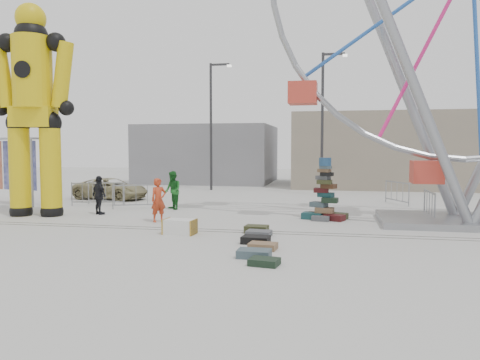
% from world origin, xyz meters
% --- Properties ---
extents(ground, '(90.00, 90.00, 0.00)m').
position_xyz_m(ground, '(0.00, 0.00, 0.00)').
color(ground, '#9E9E99').
rests_on(ground, ground).
extents(track_line_near, '(40.00, 0.04, 0.01)m').
position_xyz_m(track_line_near, '(0.00, 0.60, 0.00)').
color(track_line_near, '#47443F').
rests_on(track_line_near, ground).
extents(track_line_far, '(40.00, 0.04, 0.01)m').
position_xyz_m(track_line_far, '(0.00, 1.00, 0.00)').
color(track_line_far, '#47443F').
rests_on(track_line_far, ground).
extents(building_right, '(12.00, 8.00, 5.00)m').
position_xyz_m(building_right, '(7.00, 20.00, 2.50)').
color(building_right, gray).
rests_on(building_right, ground).
extents(building_left, '(10.00, 8.00, 4.40)m').
position_xyz_m(building_left, '(-6.00, 22.00, 2.20)').
color(building_left, gray).
rests_on(building_left, ground).
extents(lamp_post_right, '(1.41, 0.25, 8.00)m').
position_xyz_m(lamp_post_right, '(3.09, 13.00, 4.48)').
color(lamp_post_right, '#2D2D30').
rests_on(lamp_post_right, ground).
extents(lamp_post_left, '(1.41, 0.25, 8.00)m').
position_xyz_m(lamp_post_left, '(-3.91, 15.00, 4.48)').
color(lamp_post_left, '#2D2D30').
rests_on(lamp_post_left, ground).
extents(suitcase_tower, '(1.79, 1.49, 2.33)m').
position_xyz_m(suitcase_tower, '(3.31, 3.98, 0.65)').
color(suitcase_tower, '#174245').
rests_on(suitcase_tower, ground).
extents(crash_test_dummy, '(3.41, 1.49, 8.54)m').
position_xyz_m(crash_test_dummy, '(-7.97, 2.66, 4.50)').
color(crash_test_dummy, black).
rests_on(crash_test_dummy, ground).
extents(banner_scaffold, '(4.44, 1.48, 3.17)m').
position_xyz_m(banner_scaffold, '(-11.76, 5.66, 2.38)').
color(banner_scaffold, gray).
rests_on(banner_scaffold, ground).
extents(steamer_trunk, '(1.03, 0.66, 0.46)m').
position_xyz_m(steamer_trunk, '(-1.12, 0.00, 0.23)').
color(steamer_trunk, silver).
rests_on(steamer_trunk, ground).
extents(row_case_0, '(0.76, 0.58, 0.23)m').
position_xyz_m(row_case_0, '(1.22, 0.68, 0.12)').
color(row_case_0, '#33371B').
rests_on(row_case_0, ground).
extents(row_case_1, '(0.79, 0.61, 0.18)m').
position_xyz_m(row_case_1, '(1.38, 0.08, 0.09)').
color(row_case_1, '#505357').
rests_on(row_case_1, ground).
extents(row_case_2, '(0.82, 0.61, 0.21)m').
position_xyz_m(row_case_2, '(1.45, -0.96, 0.11)').
color(row_case_2, black).
rests_on(row_case_2, ground).
extents(row_case_3, '(0.79, 0.58, 0.18)m').
position_xyz_m(row_case_3, '(1.77, -1.71, 0.09)').
color(row_case_3, brown).
rests_on(row_case_3, ground).
extents(row_case_4, '(0.83, 0.56, 0.20)m').
position_xyz_m(row_case_4, '(1.68, -2.65, 0.10)').
color(row_case_4, '#40545C').
rests_on(row_case_4, ground).
extents(row_case_5, '(0.75, 0.61, 0.16)m').
position_xyz_m(row_case_5, '(2.04, -3.36, 0.08)').
color(row_case_5, black).
rests_on(row_case_5, ground).
extents(barricade_dummy_a, '(1.99, 0.39, 1.10)m').
position_xyz_m(barricade_dummy_a, '(-7.33, 5.99, 0.55)').
color(barricade_dummy_a, gray).
rests_on(barricade_dummy_a, ground).
extents(barricade_dummy_b, '(1.98, 0.46, 1.10)m').
position_xyz_m(barricade_dummy_b, '(-6.96, 6.51, 0.55)').
color(barricade_dummy_b, gray).
rests_on(barricade_dummy_b, ground).
extents(barricade_dummy_c, '(1.90, 0.83, 1.10)m').
position_xyz_m(barricade_dummy_c, '(-4.95, 5.43, 0.55)').
color(barricade_dummy_c, gray).
rests_on(barricade_dummy_c, ground).
extents(barricade_wheel_front, '(0.12, 2.00, 1.10)m').
position_xyz_m(barricade_wheel_front, '(7.17, 4.57, 0.55)').
color(barricade_wheel_front, gray).
rests_on(barricade_wheel_front, ground).
extents(barricade_wheel_back, '(0.91, 1.87, 1.10)m').
position_xyz_m(barricade_wheel_back, '(6.65, 9.46, 0.55)').
color(barricade_wheel_back, gray).
rests_on(barricade_wheel_back, ground).
extents(pedestrian_red, '(0.68, 0.68, 1.60)m').
position_xyz_m(pedestrian_red, '(-2.64, 2.15, 0.80)').
color(pedestrian_red, '#AE3518').
rests_on(pedestrian_red, ground).
extents(pedestrian_green, '(1.02, 1.04, 1.69)m').
position_xyz_m(pedestrian_green, '(-3.27, 5.50, 0.85)').
color(pedestrian_green, '#18601E').
rests_on(pedestrian_green, ground).
extents(pedestrian_black, '(0.98, 0.83, 1.57)m').
position_xyz_m(pedestrian_black, '(-5.68, 3.47, 0.79)').
color(pedestrian_black, black).
rests_on(pedestrian_black, ground).
extents(parked_suv, '(4.26, 2.54, 1.11)m').
position_xyz_m(parked_suv, '(-7.81, 8.76, 0.55)').
color(parked_suv, '#92895E').
rests_on(parked_suv, ground).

